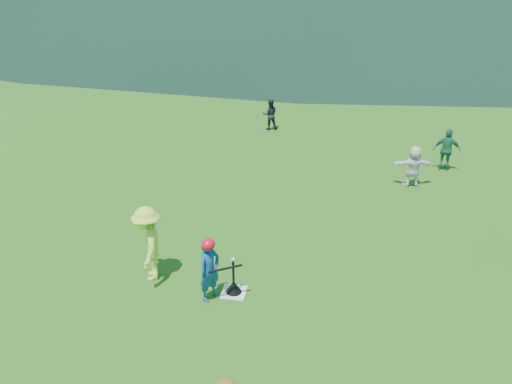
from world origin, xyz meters
The scene contains 11 objects.
ground centered at (0.00, 0.00, 0.00)m, with size 120.00×120.00×0.00m, color #265A14.
home_plate centered at (0.00, 0.00, 0.01)m, with size 0.45×0.45×0.02m, color silver.
baseball centered at (0.00, 0.00, 0.74)m, with size 0.08×0.08×0.08m, color white.
batter_child centered at (-0.39, -0.22, 0.62)m, with size 0.45×0.30×1.24m, color navy.
adult_coach centered at (-1.68, 0.22, 0.76)m, with size 0.98×0.56×1.52m, color #C2E643.
fielder_b centered at (-0.68, 9.53, 0.55)m, with size 0.53×0.41×1.09m, color black.
fielder_c centered at (4.84, 6.71, 0.62)m, with size 0.73×0.30×1.25m, color #216F49.
fielder_d centered at (3.78, 5.42, 0.57)m, with size 1.06×0.34×1.14m, color white.
batting_tee centered at (0.00, 0.00, 0.13)m, with size 0.30×0.30×0.68m.
batter_gear centered at (-0.36, -0.23, 1.12)m, with size 0.70×0.33×0.60m.
outfield_fence centered at (0.00, 28.00, 0.70)m, with size 70.07×0.08×1.33m.
Camera 1 is at (1.67, -7.40, 5.76)m, focal length 35.00 mm.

